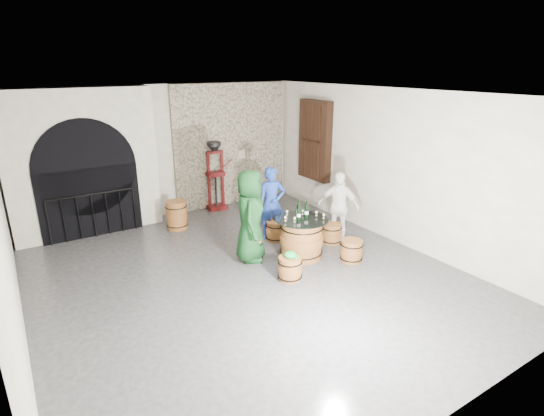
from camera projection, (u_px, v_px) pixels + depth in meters
ground at (246, 276)px, 7.68m from camera, size 8.00×8.00×0.00m
wall_back at (165, 152)px, 10.35m from camera, size 8.00×0.00×8.00m
wall_front at (452, 295)px, 3.98m from camera, size 8.00×0.00×8.00m
wall_left at (3, 235)px, 5.37m from camera, size 0.00×8.00×8.00m
wall_right at (389, 166)px, 8.95m from camera, size 0.00×8.00×8.00m
ceiling at (242, 94)px, 6.64m from camera, size 8.00×8.00×0.00m
stone_facing_panel at (231, 145)px, 11.22m from camera, size 3.20×0.12×3.18m
arched_opening at (84, 164)px, 9.17m from camera, size 3.10×0.60×3.19m
shuttered_window at (315, 141)px, 10.73m from camera, size 0.23×1.10×2.00m
barrel_table at (301, 238)px, 8.34m from camera, size 1.04×1.04×0.80m
barrel_stool_left at (252, 249)px, 8.30m from camera, size 0.44×0.44×0.43m
barrel_stool_far at (276, 231)px, 9.20m from camera, size 0.44×0.44×0.43m
barrel_stool_right at (331, 233)px, 9.06m from camera, size 0.44×0.44×0.43m
barrel_stool_near_right at (351, 251)px, 8.22m from camera, size 0.44×0.44×0.43m
barrel_stool_near_left at (290, 268)px, 7.51m from camera, size 0.44×0.44×0.43m
green_cap at (290, 255)px, 7.42m from camera, size 0.26×0.21×0.12m
person_green at (250, 216)px, 8.07m from camera, size 0.95×1.05×1.80m
person_blue at (272, 203)px, 9.15m from camera, size 0.68×0.58×1.58m
person_white at (338, 207)px, 9.01m from camera, size 0.82×0.95×1.53m
wine_bottle_left at (299, 214)px, 8.10m from camera, size 0.08×0.08×0.32m
wine_bottle_center at (306, 211)px, 8.24m from camera, size 0.08×0.08×0.32m
wine_bottle_right at (298, 210)px, 8.31m from camera, size 0.08×0.08×0.32m
tasting_glass_a at (295, 219)px, 8.03m from camera, size 0.05×0.05×0.10m
tasting_glass_b at (316, 213)px, 8.36m from camera, size 0.05×0.05×0.10m
tasting_glass_c at (287, 213)px, 8.40m from camera, size 0.05×0.05×0.10m
tasting_glass_d at (303, 212)px, 8.44m from camera, size 0.05×0.05×0.10m
tasting_glass_e at (324, 216)px, 8.22m from camera, size 0.05×0.05×0.10m
tasting_glass_f at (285, 219)px, 8.08m from camera, size 0.05×0.05×0.10m
side_barrel at (177, 215)px, 9.79m from camera, size 0.50×0.50×0.67m
corking_press at (215, 171)px, 10.90m from camera, size 0.73×0.42×1.77m
control_box at (241, 154)px, 11.36m from camera, size 0.18×0.10×0.22m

